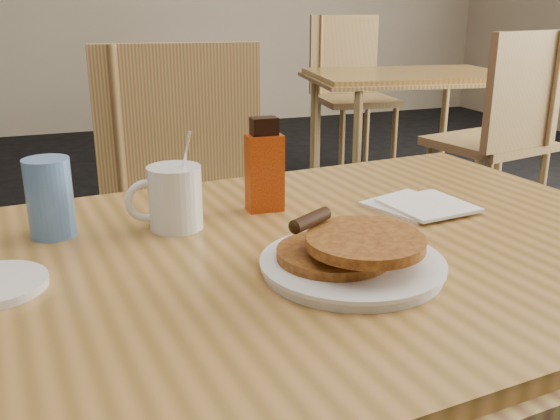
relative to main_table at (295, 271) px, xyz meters
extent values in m
cube|color=#AD783D|center=(0.00, 0.00, 0.02)|extent=(1.35, 0.96, 0.04)
cube|color=tan|center=(0.00, 0.00, 0.00)|extent=(1.39, 1.00, 0.02)
cylinder|color=tan|center=(0.56, 0.35, -0.36)|extent=(0.04, 0.04, 0.71)
cube|color=#AD783D|center=(1.55, 2.18, 0.02)|extent=(1.15, 0.86, 0.04)
cube|color=tan|center=(1.55, 2.18, 0.00)|extent=(1.20, 0.91, 0.02)
cylinder|color=tan|center=(1.10, 1.91, -0.36)|extent=(0.04, 0.04, 0.71)
cylinder|color=tan|center=(2.00, 2.45, -0.36)|extent=(0.04, 0.04, 0.71)
cube|color=tan|center=(0.00, 0.66, -0.22)|extent=(0.52, 0.52, 0.04)
cube|color=tan|center=(0.00, 0.87, 0.05)|extent=(0.46, 0.11, 0.50)
cylinder|color=tan|center=(-0.19, 0.48, -0.48)|extent=(0.04, 0.04, 0.47)
cylinder|color=tan|center=(0.18, 0.85, -0.48)|extent=(0.04, 0.04, 0.47)
cube|color=tan|center=(1.57, 2.83, -0.21)|extent=(0.52, 0.52, 0.04)
cube|color=tan|center=(1.57, 3.04, 0.07)|extent=(0.47, 0.10, 0.51)
cylinder|color=tan|center=(1.38, 2.64, -0.47)|extent=(0.04, 0.04, 0.48)
cylinder|color=tan|center=(1.76, 3.02, -0.47)|extent=(0.04, 0.04, 0.48)
cube|color=tan|center=(1.58, 1.50, -0.22)|extent=(0.53, 0.53, 0.04)
cube|color=tan|center=(1.58, 1.30, 0.05)|extent=(0.45, 0.13, 0.50)
cylinder|color=tan|center=(1.39, 1.32, -0.48)|extent=(0.04, 0.04, 0.46)
cylinder|color=tan|center=(1.76, 1.69, -0.48)|extent=(0.04, 0.04, 0.46)
cylinder|color=white|center=(0.04, -0.11, 0.05)|extent=(0.26, 0.26, 0.02)
cylinder|color=white|center=(0.04, -0.11, 0.06)|extent=(0.27, 0.27, 0.01)
cylinder|color=#A06521|center=(0.02, -0.10, 0.07)|extent=(0.17, 0.17, 0.01)
cylinder|color=#A06521|center=(0.07, -0.09, 0.08)|extent=(0.17, 0.17, 0.01)
cylinder|color=#A06521|center=(0.05, -0.14, 0.10)|extent=(0.17, 0.17, 0.01)
cylinder|color=#331B08|center=(-0.01, -0.07, 0.11)|extent=(0.08, 0.06, 0.02)
cylinder|color=white|center=(-0.16, 0.16, 0.09)|extent=(0.09, 0.09, 0.11)
torus|color=white|center=(-0.20, 0.16, 0.09)|extent=(0.07, 0.01, 0.07)
cylinder|color=black|center=(-0.16, 0.16, 0.14)|extent=(0.08, 0.08, 0.01)
cylinder|color=silver|center=(-0.14, 0.16, 0.13)|extent=(0.03, 0.05, 0.16)
cube|color=maroon|center=(0.02, 0.20, 0.11)|extent=(0.07, 0.04, 0.14)
cube|color=black|center=(0.02, 0.20, 0.20)|extent=(0.05, 0.03, 0.03)
cube|color=white|center=(0.29, 0.12, 0.04)|extent=(0.18, 0.18, 0.01)
cube|color=white|center=(0.30, 0.09, 0.05)|extent=(0.16, 0.16, 0.01)
cylinder|color=#5584C7|center=(-0.36, 0.19, 0.11)|extent=(0.09, 0.09, 0.13)
camera|label=1|loc=(-0.34, -0.85, 0.41)|focal=40.00mm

